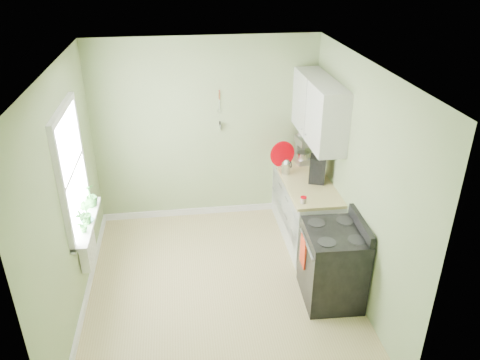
{
  "coord_description": "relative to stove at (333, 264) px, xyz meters",
  "views": [
    {
      "loc": [
        -0.38,
        -4.52,
        3.76
      ],
      "look_at": [
        0.32,
        0.55,
        1.18
      ],
      "focal_mm": 35.0,
      "sensor_mm": 36.0,
      "label": 1
    }
  ],
  "objects": [
    {
      "name": "plant_b",
      "position": [
        -2.78,
        0.58,
        0.57
      ],
      "size": [
        0.19,
        0.19,
        0.27
      ],
      "primitive_type": "imported",
      "rotation": [
        0.0,
        0.0,
        2.29
      ],
      "color": "#2C6C28",
      "rests_on": "window_sill"
    },
    {
      "name": "base_cabinets",
      "position": [
        0.02,
        1.34,
        -0.03
      ],
      "size": [
        0.6,
        1.6,
        0.87
      ],
      "primitive_type": "cube",
      "color": "white",
      "rests_on": "floor"
    },
    {
      "name": "stove",
      "position": [
        0.0,
        0.0,
        0.0
      ],
      "size": [
        0.69,
        0.77,
        1.04
      ],
      "color": "black",
      "rests_on": "floor"
    },
    {
      "name": "floor",
      "position": [
        -1.28,
        0.34,
        -0.48
      ],
      "size": [
        3.2,
        3.6,
        0.02
      ],
      "primitive_type": "cube",
      "color": "tan",
      "rests_on": "ground"
    },
    {
      "name": "red_tray",
      "position": [
        -0.23,
        1.77,
        0.63
      ],
      "size": [
        0.38,
        0.16,
        0.37
      ],
      "primitive_type": "cylinder",
      "rotation": [
        1.45,
        0.0,
        0.27
      ],
      "color": "#C8020C",
      "rests_on": "countertop"
    },
    {
      "name": "ceiling",
      "position": [
        -1.28,
        0.34,
        2.24
      ],
      "size": [
        3.2,
        3.6,
        0.02
      ],
      "primitive_type": "cube",
      "color": "white",
      "rests_on": "wall_back"
    },
    {
      "name": "radiator",
      "position": [
        -2.82,
        0.59,
        0.08
      ],
      "size": [
        0.12,
        0.5,
        0.35
      ],
      "primitive_type": "cube",
      "color": "white",
      "rests_on": "wall_left"
    },
    {
      "name": "wall_left",
      "position": [
        -2.89,
        0.34,
        0.88
      ],
      "size": [
        0.02,
        3.6,
        2.7
      ],
      "primitive_type": "cube",
      "color": "#92A570",
      "rests_on": "floor"
    },
    {
      "name": "plant_c",
      "position": [
        -2.78,
        0.98,
        0.58
      ],
      "size": [
        0.23,
        0.23,
        0.29
      ],
      "primitive_type": "imported",
      "rotation": [
        0.0,
        0.0,
        4.1
      ],
      "color": "#2C6C28",
      "rests_on": "window_sill"
    },
    {
      "name": "window",
      "position": [
        -2.86,
        0.64,
        1.08
      ],
      "size": [
        0.06,
        1.14,
        1.44
      ],
      "color": "white",
      "rests_on": "wall_left"
    },
    {
      "name": "coffee_maker",
      "position": [
        0.13,
        1.23,
        0.62
      ],
      "size": [
        0.27,
        0.28,
        0.36
      ],
      "color": "black",
      "rests_on": "countertop"
    },
    {
      "name": "wall_right",
      "position": [
        0.33,
        0.34,
        0.88
      ],
      "size": [
        0.02,
        3.6,
        2.7
      ],
      "primitive_type": "cube",
      "color": "#92A570",
      "rests_on": "floor"
    },
    {
      "name": "kettle",
      "position": [
        -0.23,
        1.52,
        0.55
      ],
      "size": [
        0.21,
        0.12,
        0.21
      ],
      "color": "silver",
      "rests_on": "countertop"
    },
    {
      "name": "upper_cabinets",
      "position": [
        0.15,
        1.44,
        1.38
      ],
      "size": [
        0.35,
        1.4,
        0.8
      ],
      "primitive_type": "cube",
      "color": "white",
      "rests_on": "wall_right"
    },
    {
      "name": "wall_utensils",
      "position": [
        -1.08,
        2.12,
        1.1
      ],
      "size": [
        0.02,
        0.14,
        0.58
      ],
      "color": "#D5C582",
      "rests_on": "wall_back"
    },
    {
      "name": "plant_a",
      "position": [
        -2.78,
        0.39,
        0.57
      ],
      "size": [
        0.16,
        0.17,
        0.27
      ],
      "primitive_type": "imported",
      "rotation": [
        0.0,
        0.0,
        0.94
      ],
      "color": "#2C6C28",
      "rests_on": "window_sill"
    },
    {
      "name": "wall_back",
      "position": [
        -1.28,
        2.15,
        0.88
      ],
      "size": [
        3.2,
        0.02,
        2.7
      ],
      "primitive_type": "cube",
      "color": "#92A570",
      "rests_on": "floor"
    },
    {
      "name": "jar",
      "position": [
        -0.2,
        0.68,
        0.49
      ],
      "size": [
        0.08,
        0.08,
        0.08
      ],
      "color": "tan",
      "rests_on": "countertop"
    },
    {
      "name": "window_sill",
      "position": [
        -2.79,
        0.64,
        0.41
      ],
      "size": [
        0.18,
        1.14,
        0.04
      ],
      "primitive_type": "cube",
      "color": "white",
      "rests_on": "wall_left"
    },
    {
      "name": "countertop",
      "position": [
        0.01,
        1.34,
        0.42
      ],
      "size": [
        0.64,
        1.6,
        0.04
      ],
      "primitive_type": "cube",
      "color": "#D5C582",
      "rests_on": "base_cabinets"
    },
    {
      "name": "stand_mixer",
      "position": [
        0.09,
        1.9,
        0.62
      ],
      "size": [
        0.25,
        0.36,
        0.41
      ],
      "color": "#B2B2B7",
      "rests_on": "countertop"
    }
  ]
}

